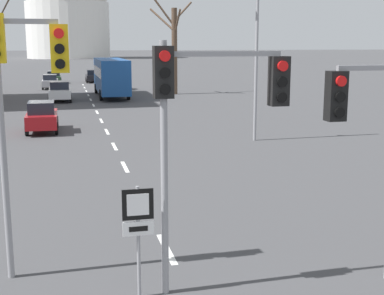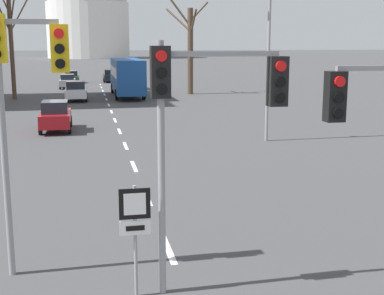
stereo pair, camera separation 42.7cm
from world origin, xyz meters
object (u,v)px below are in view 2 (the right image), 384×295
Objects in this scene: traffic_signal_near_right at (377,115)px; city_bus at (127,74)px; sedan_near_left at (76,91)px; sedan_distant_centre at (72,77)px; route_sign_post at (135,223)px; traffic_signal_near_left at (20,78)px; street_lamp_right at (261,33)px; sedan_far_left at (68,81)px; sedan_far_right at (56,116)px; traffic_signal_centre_tall at (203,104)px; sedan_mid_centre at (134,82)px; sedan_near_right at (110,76)px.

city_bus is at bearing 92.33° from traffic_signal_near_right.
traffic_signal_near_right is 1.03× the size of sedan_near_left.
route_sign_post is at bearing -87.66° from sedan_distant_centre.
street_lamp_right reaches higher than traffic_signal_near_left.
sedan_far_right is at bearing -89.68° from sedan_far_left.
street_lamp_right is 1.94× the size of sedan_near_left.
route_sign_post is 21.34m from sedan_far_right.
traffic_signal_centre_tall reaches higher than sedan_mid_centre.
sedan_mid_centre is at bearing -18.34° from sedan_far_left.
traffic_signal_near_left is 3.76m from route_sign_post.
sedan_near_left is at bearing 86.84° from sedan_far_right.
sedan_near_right is (4.00, 22.71, -0.08)m from sedan_near_left.
city_bus reaches higher than sedan_far_right.
sedan_near_left is at bearing 99.47° from traffic_signal_near_right.
sedan_mid_centre reaches higher than sedan_far_left.
street_lamp_right is at bearing -79.32° from city_bus.
traffic_signal_centre_tall is 2.20× the size of route_sign_post.
sedan_far_left is at bearing 161.66° from sedan_mid_centre.
sedan_far_right is (-0.91, -16.50, -0.01)m from sedan_near_left.
sedan_mid_centre is at bearing -79.65° from sedan_near_right.
street_lamp_right is 1.98× the size of sedan_near_right.
sedan_near_left is 12.76m from sedan_mid_centre.
traffic_signal_near_left reaches higher than sedan_near_left.
sedan_distant_centre is at bearing 96.80° from traffic_signal_near_right.
street_lamp_right is at bearing 63.95° from route_sign_post.
traffic_signal_centre_tall is 0.46× the size of city_bus.
sedan_far_left is at bearing 98.18° from traffic_signal_near_right.
city_bus is (-1.42, -8.12, 1.26)m from sedan_mid_centre.
street_lamp_right is 37.22m from sedan_far_left.
city_bus reaches higher than sedan_near_right.
sedan_near_right is at bearing 92.21° from traffic_signal_near_right.
route_sign_post is at bearing -94.27° from city_bus.
traffic_signal_near_left is 17.41m from street_lamp_right.
sedan_far_right reaches higher than sedan_near_right.
sedan_far_left is at bearing 90.32° from sedan_far_right.
traffic_signal_near_left is 0.52× the size of city_bus.
traffic_signal_near_left is (-6.84, 1.92, 0.67)m from traffic_signal_near_right.
city_bus is at bearing 100.68° from street_lamp_right.
traffic_signal_near_left is at bearing -97.50° from city_bus.
sedan_near_right is 39.52m from sedan_far_right.
traffic_signal_near_right is 60.49m from sedan_distant_centre.
sedan_near_left is (-6.35, 38.05, -2.66)m from traffic_signal_near_right.
traffic_signal_near_left reaches higher than sedan_far_right.
sedan_far_right reaches higher than sedan_mid_centre.
route_sign_post is 0.21× the size of city_bus.
city_bus is (1.71, 40.69, -1.72)m from traffic_signal_centre_tall.
traffic_signal_centre_tall is 1.09× the size of sedan_near_left.
traffic_signal_near_right is 0.53× the size of street_lamp_right.
city_bus is (5.17, 39.21, -2.15)m from traffic_signal_near_left.
sedan_near_left is 1.02× the size of sedan_near_right.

